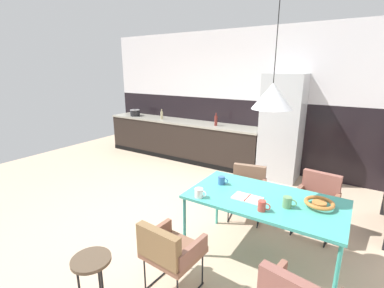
% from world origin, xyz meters
% --- Properties ---
extents(ground_plane, '(9.17, 9.17, 0.00)m').
position_xyz_m(ground_plane, '(0.00, 0.00, 0.00)').
color(ground_plane, tan).
extents(back_wall_splashback_dark, '(7.06, 0.12, 1.42)m').
position_xyz_m(back_wall_splashback_dark, '(0.00, 2.78, 0.71)').
color(back_wall_splashback_dark, black).
rests_on(back_wall_splashback_dark, ground).
extents(back_wall_panel_upper, '(7.06, 0.12, 1.42)m').
position_xyz_m(back_wall_panel_upper, '(0.00, 2.78, 2.13)').
color(back_wall_panel_upper, silver).
rests_on(back_wall_panel_upper, back_wall_splashback_dark).
extents(kitchen_counter, '(3.90, 0.63, 0.89)m').
position_xyz_m(kitchen_counter, '(-1.44, 2.42, 0.45)').
color(kitchen_counter, black).
rests_on(kitchen_counter, ground).
extents(refrigerator_column, '(0.71, 0.60, 1.98)m').
position_xyz_m(refrigerator_column, '(0.87, 2.42, 0.99)').
color(refrigerator_column, '#ADAFB2').
rests_on(refrigerator_column, ground).
extents(dining_table, '(1.58, 0.87, 0.75)m').
position_xyz_m(dining_table, '(1.38, -0.10, 0.71)').
color(dining_table, teal).
rests_on(dining_table, ground).
extents(armchair_by_stool, '(0.53, 0.52, 0.78)m').
position_xyz_m(armchair_by_stool, '(1.78, 0.80, 0.49)').
color(armchair_by_stool, brown).
rests_on(armchair_by_stool, ground).
extents(armchair_facing_counter, '(0.56, 0.55, 0.73)m').
position_xyz_m(armchair_facing_counter, '(0.89, 0.70, 0.47)').
color(armchair_facing_counter, brown).
rests_on(armchair_facing_counter, ground).
extents(armchair_corner_seat, '(0.52, 0.50, 0.74)m').
position_xyz_m(armchair_corner_seat, '(0.80, -1.02, 0.48)').
color(armchair_corner_seat, brown).
rests_on(armchair_corner_seat, ground).
extents(fruit_bowl, '(0.28, 0.28, 0.07)m').
position_xyz_m(fruit_bowl, '(1.89, -0.01, 0.79)').
color(fruit_bowl, '#B2662D').
rests_on(fruit_bowl, dining_table).
extents(open_book, '(0.30, 0.19, 0.02)m').
position_xyz_m(open_book, '(1.23, -0.21, 0.76)').
color(open_book, white).
rests_on(open_book, dining_table).
extents(mug_dark_espresso, '(0.13, 0.08, 0.11)m').
position_xyz_m(mug_dark_espresso, '(1.63, -0.18, 0.81)').
color(mug_dark_espresso, '#5B8456').
rests_on(mug_dark_espresso, dining_table).
extents(mug_white_ceramic, '(0.13, 0.09, 0.10)m').
position_xyz_m(mug_white_ceramic, '(0.79, -0.46, 0.80)').
color(mug_white_ceramic, white).
rests_on(mug_white_ceramic, dining_table).
extents(mug_glass_clear, '(0.12, 0.08, 0.10)m').
position_xyz_m(mug_glass_clear, '(1.44, -0.38, 0.80)').
color(mug_glass_clear, '#B23D33').
rests_on(mug_glass_clear, dining_table).
extents(mug_wide_latte, '(0.13, 0.08, 0.10)m').
position_xyz_m(mug_wide_latte, '(0.84, -0.03, 0.80)').
color(mug_wide_latte, '#335B93').
rests_on(mug_wide_latte, dining_table).
extents(cooking_pot, '(0.25, 0.25, 0.18)m').
position_xyz_m(cooking_pot, '(-2.80, 2.35, 0.97)').
color(cooking_pot, black).
rests_on(cooking_pot, kitchen_counter).
extents(bottle_spice_small, '(0.06, 0.06, 0.24)m').
position_xyz_m(bottle_spice_small, '(-1.94, 2.36, 0.99)').
color(bottle_spice_small, tan).
rests_on(bottle_spice_small, kitchen_counter).
extents(bottle_vinegar_dark, '(0.06, 0.06, 0.27)m').
position_xyz_m(bottle_vinegar_dark, '(-0.48, 2.35, 1.00)').
color(bottle_vinegar_dark, maroon).
rests_on(bottle_vinegar_dark, kitchen_counter).
extents(side_stool, '(0.34, 0.34, 0.48)m').
position_xyz_m(side_stool, '(0.32, -1.48, 0.43)').
color(side_stool, '#4C3D2D').
rests_on(side_stool, ground).
extents(pendant_lamp_over_table_near, '(0.38, 0.38, 1.11)m').
position_xyz_m(pendant_lamp_over_table_near, '(1.38, -0.11, 1.81)').
color(pendant_lamp_over_table_near, black).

